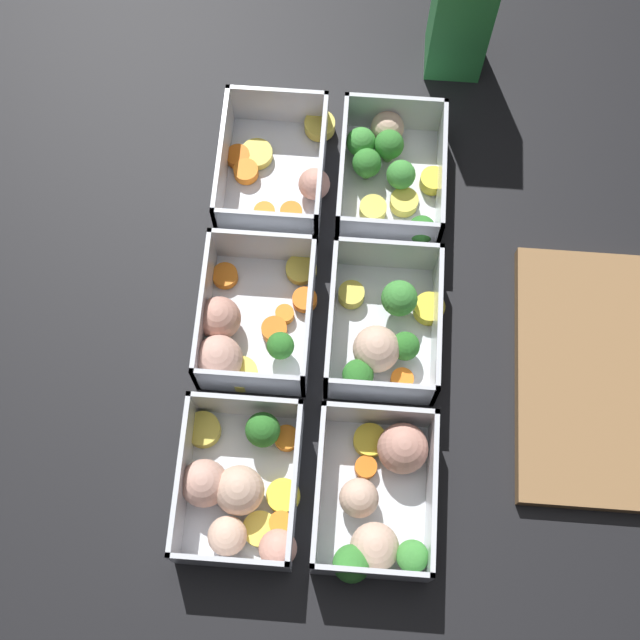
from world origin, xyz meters
TOP-DOWN VIEW (x-y plane):
  - ground_plane at (0.00, 0.00)m, footprint 4.00×4.00m
  - container_near_left at (-0.18, -0.06)m, footprint 0.17×0.13m
  - container_near_center at (0.01, -0.08)m, footprint 0.18×0.13m
  - container_near_right at (0.19, -0.07)m, footprint 0.17×0.13m
  - container_far_left at (-0.19, 0.07)m, footprint 0.17×0.12m
  - container_far_center at (0.01, 0.07)m, footprint 0.16×0.13m
  - container_far_right at (0.19, 0.07)m, footprint 0.17×0.12m
  - juice_carton at (-0.36, 0.13)m, footprint 0.07×0.07m
  - cutting_board at (0.04, 0.30)m, footprint 0.28×0.18m

SIDE VIEW (x-z plane):
  - ground_plane at x=0.00m, z-range 0.00..0.00m
  - cutting_board at x=0.04m, z-range 0.00..0.02m
  - container_near_left at x=-0.18m, z-range -0.01..0.05m
  - container_near_center at x=0.01m, z-range -0.01..0.05m
  - container_near_right at x=0.19m, z-range -0.01..0.06m
  - container_far_left at x=-0.19m, z-range -0.01..0.06m
  - container_far_center at x=0.01m, z-range -0.01..0.06m
  - container_far_right at x=0.19m, z-range -0.01..0.06m
  - juice_carton at x=-0.36m, z-range -0.01..0.20m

